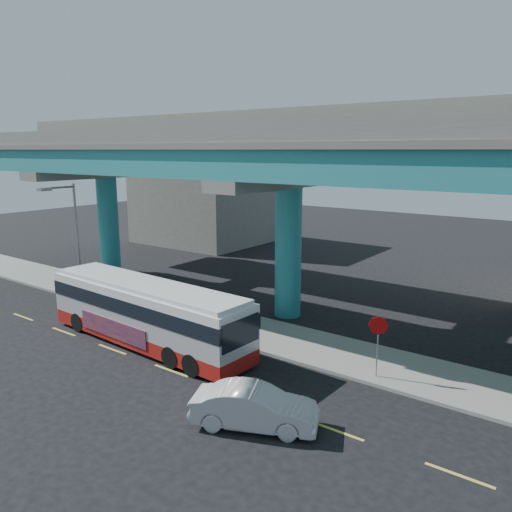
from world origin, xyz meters
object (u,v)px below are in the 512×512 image
Objects in this scene: sedan at (255,407)px; transit_bus at (147,311)px; parked_car at (104,282)px; stop_sign at (378,333)px; street_lamp at (69,224)px.

transit_bus is at bearing 47.24° from sedan.
sedan is at bearing -130.58° from parked_car.
transit_bus is 10.36m from parked_car.
stop_sign is (10.63, 2.97, 0.34)m from transit_bus.
stop_sign reaches higher than sedan.
transit_bus reaches higher than parked_car.
parked_car is at bearing 171.36° from stop_sign.
street_lamp is (-0.17, -2.23, 4.13)m from parked_car.
parked_car is at bearing 85.68° from street_lamp.
transit_bus is 4.67× the size of stop_sign.
parked_car is at bearing 43.44° from sedan.
street_lamp is (-9.46, 2.25, 3.16)m from transit_bus.
parked_car is 20.02m from stop_sign.
sedan is 1.76× the size of stop_sign.
transit_bus is at bearing -13.38° from street_lamp.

